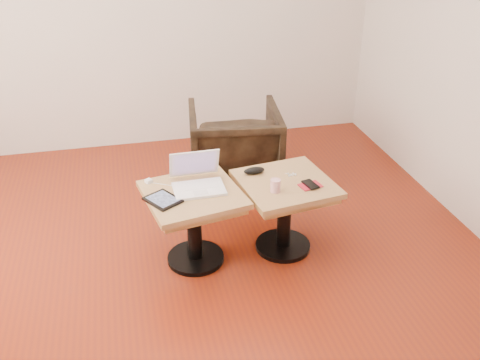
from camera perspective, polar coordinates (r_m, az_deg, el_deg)
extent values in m
cube|color=maroon|center=(3.65, -6.76, -10.33)|extent=(4.50, 4.50, 0.01)
cube|color=beige|center=(5.18, -10.93, 17.77)|extent=(4.50, 0.02, 2.70)
cylinder|color=black|center=(3.79, -4.74, -8.25)|extent=(0.39, 0.39, 0.03)
cylinder|color=black|center=(3.64, -4.90, -5.05)|extent=(0.10, 0.10, 0.48)
cube|color=brown|center=(3.53, -5.04, -2.13)|extent=(0.65, 0.65, 0.04)
cube|color=olive|center=(3.50, -5.07, -1.56)|extent=(0.70, 0.70, 0.04)
cylinder|color=black|center=(3.90, 4.58, -6.97)|extent=(0.39, 0.39, 0.03)
cylinder|color=black|center=(3.76, 4.73, -3.82)|extent=(0.10, 0.10, 0.48)
cube|color=brown|center=(3.65, 4.86, -0.97)|extent=(0.63, 0.63, 0.04)
cube|color=olive|center=(3.63, 4.89, -0.40)|extent=(0.68, 0.68, 0.04)
cube|color=white|center=(3.51, -4.39, -0.96)|extent=(0.34, 0.24, 0.02)
cube|color=silver|center=(3.53, -4.50, -0.54)|extent=(0.27, 0.12, 0.00)
cube|color=silver|center=(3.45, -4.20, -1.33)|extent=(0.09, 0.06, 0.00)
cube|color=white|center=(3.59, -4.90, 1.80)|extent=(0.33, 0.09, 0.21)
cube|color=brown|center=(3.59, -4.90, 1.80)|extent=(0.29, 0.07, 0.17)
cube|color=black|center=(3.42, -8.24, -2.12)|extent=(0.26, 0.27, 0.01)
cube|color=#191E38|center=(3.41, -8.25, -2.00)|extent=(0.21, 0.23, 0.00)
cube|color=white|center=(3.64, -9.72, -0.11)|extent=(0.06, 0.06, 0.02)
ellipsoid|color=black|center=(3.70, 1.52, 1.01)|extent=(0.15, 0.07, 0.05)
cylinder|color=#BF4B5D|center=(3.48, 3.80, -0.60)|extent=(0.09, 0.09, 0.09)
sphere|color=white|center=(3.70, 5.47, 0.57)|extent=(0.01, 0.01, 0.01)
sphere|color=white|center=(3.71, 5.69, 0.71)|extent=(0.01, 0.01, 0.01)
sphere|color=white|center=(3.71, 5.17, 0.69)|extent=(0.01, 0.01, 0.01)
sphere|color=white|center=(3.70, 5.95, 0.55)|extent=(0.01, 0.01, 0.01)
sphere|color=white|center=(3.68, 5.26, 0.44)|extent=(0.01, 0.01, 0.01)
cylinder|color=white|center=(3.70, 5.47, 0.51)|extent=(0.07, 0.04, 0.00)
cube|color=maroon|center=(3.58, 7.51, -0.59)|extent=(0.16, 0.13, 0.01)
cube|color=black|center=(3.58, 7.52, -0.47)|extent=(0.09, 0.14, 0.01)
imported|color=black|center=(4.57, -0.58, 3.60)|extent=(0.83, 0.85, 0.70)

